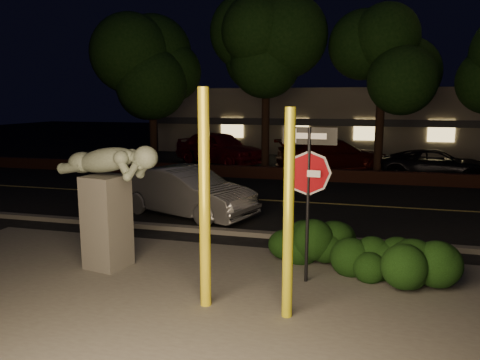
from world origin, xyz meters
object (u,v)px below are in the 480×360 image
yellow_pole_right (289,216)px  silver_sedan (185,192)px  sculpture (107,192)px  parked_car_dark (437,165)px  signpost (309,174)px  parked_car_darkred (334,155)px  parked_car_red (219,148)px  yellow_pole_left (205,201)px

yellow_pole_right → silver_sedan: 6.83m
sculpture → parked_car_dark: (7.76, 12.77, -0.90)m
sculpture → silver_sedan: 4.42m
signpost → parked_car_darkred: bearing=96.1°
yellow_pole_right → signpost: bearing=85.5°
signpost → silver_sedan: size_ratio=0.66×
parked_car_dark → parked_car_red: bearing=83.7°
parked_car_red → parked_car_dark: 10.48m
parked_car_red → parked_car_darkred: bearing=-73.5°
yellow_pole_left → signpost: (1.45, 1.41, 0.27)m
yellow_pole_left → sculpture: (-2.41, 1.18, -0.22)m
yellow_pole_left → sculpture: size_ratio=1.41×
sculpture → parked_car_dark: 14.97m
yellow_pole_left → parked_car_red: bearing=106.7°
silver_sedan → parked_car_darkred: size_ratio=0.80×
yellow_pole_right → parked_car_red: size_ratio=0.64×
yellow_pole_left → silver_sedan: 6.15m
silver_sedan → parked_car_darkred: parked_car_darkred is taller
parked_car_darkred → yellow_pole_left: bearing=154.2°
yellow_pole_left → parked_car_dark: bearing=69.0°
parked_car_red → parked_car_dark: bearing=-74.8°
yellow_pole_right → parked_car_darkred: size_ratio=0.60×
parked_car_red → yellow_pole_right: bearing=-131.3°
sculpture → silver_sedan: (-0.10, 4.34, -0.83)m
parked_car_darkred → silver_sedan: bearing=137.7°
signpost → sculpture: signpost is taller
yellow_pole_left → silver_sedan: bearing=114.4°
signpost → parked_car_dark: (3.91, 12.53, -1.39)m
yellow_pole_right → silver_sedan: size_ratio=0.75×
silver_sedan → parked_car_dark: (7.86, 8.42, -0.08)m
yellow_pole_right → parked_car_dark: 14.61m
sculpture → parked_car_darkred: size_ratio=0.47×
parked_car_red → parked_car_dark: (10.22, -2.28, -0.23)m
parked_car_dark → yellow_pole_right: bearing=170.3°
yellow_pole_right → parked_car_darkred: 15.12m
parked_car_red → signpost: bearing=-129.1°
yellow_pole_right → sculpture: bearing=161.7°
sculpture → parked_car_red: sculpture is taller
parked_car_darkred → parked_car_dark: size_ratio=1.19×
parked_car_darkred → signpost: bearing=159.9°
yellow_pole_right → signpost: yellow_pole_right is taller
yellow_pole_right → parked_car_red: yellow_pole_right is taller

